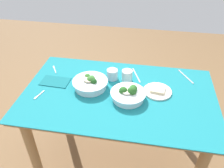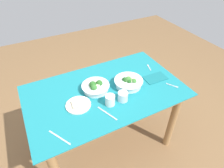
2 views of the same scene
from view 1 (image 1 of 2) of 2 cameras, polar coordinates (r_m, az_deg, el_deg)
The scene contains 12 objects.
ground_plane at distance 2.19m, azimuth 1.30°, elevation -18.25°, with size 6.00×6.00×0.00m, color brown.
dining_table at distance 1.71m, azimuth 1.59°, elevation -5.85°, with size 1.36×0.82×0.77m.
broccoli_bowl_far at distance 1.66m, azimuth -5.39°, elevation 0.16°, with size 0.26×0.26×0.10m.
broccoli_bowl_near at distance 1.56m, azimuth 4.06°, elevation -2.60°, with size 0.24×0.24×0.10m.
bread_side_plate at distance 1.66m, azimuth 11.26°, elevation -1.68°, with size 0.20×0.20×0.03m.
water_glass_center at distance 1.73m, azimuth 3.76°, elevation 2.07°, with size 0.08×0.08×0.09m, color silver.
water_glass_side at distance 1.75m, azimuth 0.07°, elevation 2.42°, with size 0.08×0.08×0.08m, color silver.
fork_by_far_bowl at distance 1.93m, azimuth -14.10°, elevation 3.61°, with size 0.07×0.10×0.00m.
fork_by_near_bowl at distance 1.68m, azimuth -17.74°, elevation -2.66°, with size 0.04×0.10×0.00m.
table_knife_left at distance 1.81m, azimuth 6.07°, elevation 2.21°, with size 0.20×0.01×0.00m, color #B7B7BC.
table_knife_right at distance 1.88m, azimuth 17.85°, elevation 1.78°, with size 0.20×0.01×0.00m, color #B7B7BC.
napkin_folded_upper at distance 1.79m, azimuth -13.94°, elevation 0.62°, with size 0.21×0.13×0.01m, color #156870.
Camera 1 is at (0.17, -1.25, 1.79)m, focal length 36.76 mm.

